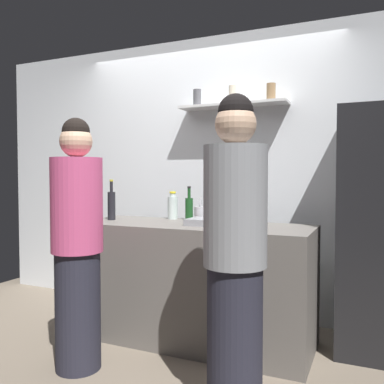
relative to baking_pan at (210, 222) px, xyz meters
The scene contains 10 objects.
ground_plane 1.11m from the baking_pan, 124.85° to the right, with size 5.28×5.28×0.00m, color #726656.
back_wall_assembly 0.91m from the baking_pan, 113.30° to the left, with size 4.80×0.32×2.60m.
counter 0.51m from the baking_pan, 169.53° to the left, with size 1.86×0.68×0.92m, color #66605B.
baking_pan is the anchor object (origin of this frame).
utensil_holder 0.26m from the baking_pan, 129.59° to the left, with size 0.10×0.10×0.21m.
wine_bottle_green_glass 0.40m from the baking_pan, 138.61° to the left, with size 0.07×0.07×0.29m.
wine_bottle_dark_glass 0.92m from the baking_pan, behind, with size 0.07×0.07×0.35m.
water_bottle_plastic 0.55m from the baking_pan, 148.05° to the left, with size 0.09×0.09×0.24m.
person_grey_hoodie 0.94m from the baking_pan, 60.40° to the right, with size 0.34×0.34×1.73m.
person_pink_top 0.99m from the baking_pan, 132.84° to the right, with size 0.34×0.34×1.68m.
Camera 1 is at (1.47, -2.42, 1.30)m, focal length 38.44 mm.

